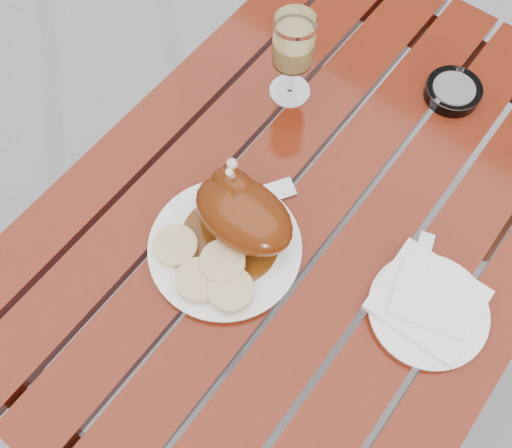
{
  "coord_description": "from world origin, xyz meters",
  "views": [
    {
      "loc": [
        0.2,
        -0.42,
        1.65
      ],
      "look_at": [
        -0.05,
        -0.1,
        0.78
      ],
      "focal_mm": 40.0,
      "sensor_mm": 36.0,
      "label": 1
    }
  ],
  "objects_px": {
    "table": "(300,278)",
    "ashtray": "(453,92)",
    "wine_glass": "(292,59)",
    "side_plate": "(428,311)",
    "dinner_plate": "(225,248)"
  },
  "relations": [
    {
      "from": "table",
      "to": "dinner_plate",
      "type": "xyz_separation_m",
      "value": [
        -0.07,
        -0.16,
        0.38
      ]
    },
    {
      "from": "wine_glass",
      "to": "side_plate",
      "type": "bearing_deg",
      "value": -26.96
    },
    {
      "from": "dinner_plate",
      "to": "wine_glass",
      "type": "height_order",
      "value": "wine_glass"
    },
    {
      "from": "table",
      "to": "wine_glass",
      "type": "height_order",
      "value": "wine_glass"
    },
    {
      "from": "dinner_plate",
      "to": "side_plate",
      "type": "relative_size",
      "value": 1.34
    },
    {
      "from": "table",
      "to": "side_plate",
      "type": "xyz_separation_m",
      "value": [
        0.26,
        -0.05,
        0.38
      ]
    },
    {
      "from": "wine_glass",
      "to": "dinner_plate",
      "type": "bearing_deg",
      "value": -71.71
    },
    {
      "from": "ashtray",
      "to": "wine_glass",
      "type": "bearing_deg",
      "value": -144.24
    },
    {
      "from": "table",
      "to": "ashtray",
      "type": "relative_size",
      "value": 11.17
    },
    {
      "from": "wine_glass",
      "to": "side_plate",
      "type": "relative_size",
      "value": 0.96
    },
    {
      "from": "side_plate",
      "to": "ashtray",
      "type": "bearing_deg",
      "value": 114.35
    },
    {
      "from": "dinner_plate",
      "to": "side_plate",
      "type": "xyz_separation_m",
      "value": [
        0.33,
        0.12,
        -0.0
      ]
    },
    {
      "from": "ashtray",
      "to": "side_plate",
      "type": "bearing_deg",
      "value": -65.65
    },
    {
      "from": "wine_glass",
      "to": "ashtray",
      "type": "height_order",
      "value": "wine_glass"
    },
    {
      "from": "dinner_plate",
      "to": "ashtray",
      "type": "relative_size",
      "value": 2.42
    }
  ]
}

